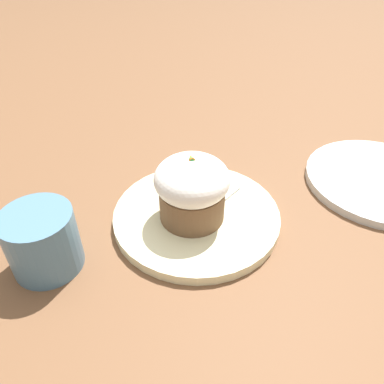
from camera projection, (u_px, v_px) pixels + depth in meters
name	position (u px, v px, depth m)	size (l,w,h in m)	color
ground_plane	(196.00, 220.00, 0.58)	(4.00, 4.00, 0.00)	brown
dessert_plate	(197.00, 216.00, 0.57)	(0.25, 0.25, 0.02)	beige
carrot_cake	(192.00, 189.00, 0.53)	(0.11, 0.11, 0.10)	brown
spoon	(209.00, 210.00, 0.57)	(0.09, 0.10, 0.01)	#B7B7BC
coffee_cup	(43.00, 239.00, 0.48)	(0.13, 0.09, 0.09)	teal
side_plate	(379.00, 180.00, 0.64)	(0.25, 0.25, 0.01)	silver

